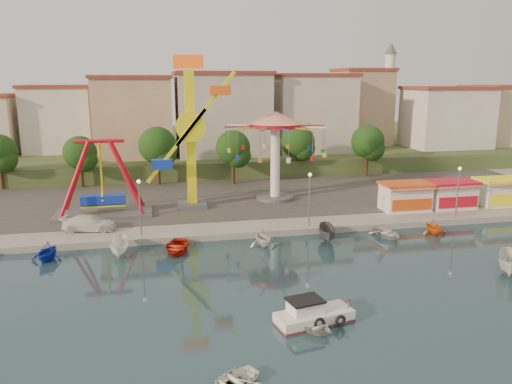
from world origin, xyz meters
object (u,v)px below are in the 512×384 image
object	(u,v)px
kamikaze_tower	(194,137)
wave_swinger	(275,136)
skiff	(510,263)
pirate_ship_ride	(102,179)
rowboat_a	(311,324)
cabin_motorboat	(312,316)
van	(89,223)

from	to	relation	value
kamikaze_tower	wave_swinger	size ratio (longest dim) A/B	1.42
skiff	pirate_ship_ride	bearing A→B (deg)	-177.43
wave_swinger	rowboat_a	size ratio (longest dim) A/B	3.63
wave_swinger	skiff	xyz separation A→B (m)	(12.46, -24.84, -7.35)
kamikaze_tower	wave_swinger	bearing A→B (deg)	10.88
pirate_ship_ride	kamikaze_tower	xyz separation A→B (m)	(9.79, 1.03, 4.10)
kamikaze_tower	skiff	size ratio (longest dim) A/B	3.78
wave_swinger	cabin_motorboat	bearing A→B (deg)	-99.46
rowboat_a	cabin_motorboat	bearing A→B (deg)	41.36
cabin_motorboat	rowboat_a	size ratio (longest dim) A/B	1.59
kamikaze_tower	van	size ratio (longest dim) A/B	3.33
cabin_motorboat	skiff	xyz separation A→B (m)	(17.35, 4.50, 0.39)
skiff	van	size ratio (longest dim) A/B	0.88
rowboat_a	skiff	size ratio (longest dim) A/B	0.73
wave_swinger	van	xyz separation A→B (m)	(-20.22, -8.59, -6.88)
rowboat_a	wave_swinger	bearing A→B (deg)	53.21
wave_swinger	skiff	size ratio (longest dim) A/B	2.66
pirate_ship_ride	van	size ratio (longest dim) A/B	2.02
pirate_ship_ride	cabin_motorboat	distance (m)	30.43
rowboat_a	kamikaze_tower	bearing A→B (deg)	71.87
wave_swinger	cabin_motorboat	world-z (taller)	wave_swinger
pirate_ship_ride	kamikaze_tower	world-z (taller)	kamikaze_tower
pirate_ship_ride	cabin_motorboat	bearing A→B (deg)	-61.27
kamikaze_tower	pirate_ship_ride	bearing A→B (deg)	-173.98
pirate_ship_ride	rowboat_a	distance (m)	30.97
cabin_motorboat	rowboat_a	bearing A→B (deg)	-123.31
pirate_ship_ride	skiff	xyz separation A→B (m)	(31.85, -21.96, -3.55)
kamikaze_tower	rowboat_a	world-z (taller)	kamikaze_tower
cabin_motorboat	skiff	size ratio (longest dim) A/B	1.17
skiff	van	bearing A→B (deg)	-169.28
rowboat_a	van	xyz separation A→B (m)	(-15.03, 21.51, 0.99)
cabin_motorboat	rowboat_a	world-z (taller)	cabin_motorboat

